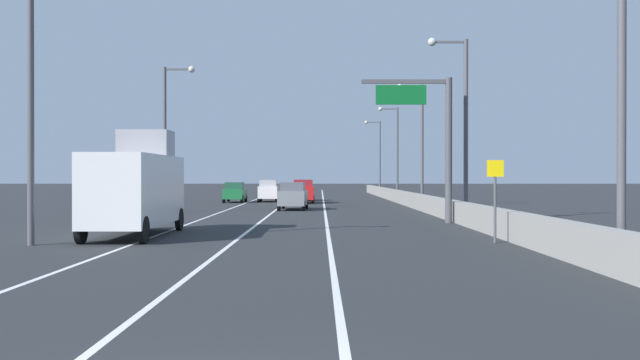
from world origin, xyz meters
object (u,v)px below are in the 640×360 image
object	(u,v)px
speed_advisory_sign	(495,194)
lamp_post_right_near	(612,56)
lamp_post_right_third	(419,136)
car_green_3	(235,192)
overhead_sign_gantry	(435,131)
car_red_4	(304,191)
car_gray_2	(293,196)
lamp_post_left_mid	(169,128)
lamp_post_left_near	(39,84)
lamp_post_right_fourth	(395,146)
lamp_post_right_fifth	(378,152)
car_yellow_1	(302,191)
box_truck	(137,187)
car_white_0	(269,191)
lamp_post_right_second	(461,116)

from	to	relation	value
speed_advisory_sign	lamp_post_right_near	bearing A→B (deg)	-78.35
speed_advisory_sign	lamp_post_right_third	bearing A→B (deg)	87.24
lamp_post_right_third	car_green_3	distance (m)	18.80
overhead_sign_gantry	lamp_post_right_third	world-z (taller)	lamp_post_right_third
car_green_3	car_red_4	distance (m)	6.66
car_red_4	car_gray_2	bearing A→B (deg)	-92.02
lamp_post_right_third	lamp_post_left_mid	world-z (taller)	same
lamp_post_right_third	lamp_post_left_near	xyz separation A→B (m)	(-17.69, -32.29, 0.00)
lamp_post_right_fourth	car_green_3	size ratio (longest dim) A/B	2.36
lamp_post_right_fifth	car_red_4	size ratio (longest dim) A/B	2.18
car_yellow_1	lamp_post_right_third	bearing A→B (deg)	-55.24
car_gray_2	car_red_4	bearing A→B (deg)	87.98
speed_advisory_sign	car_red_4	bearing A→B (deg)	101.44
lamp_post_right_third	box_truck	bearing A→B (deg)	-118.27
lamp_post_right_third	box_truck	size ratio (longest dim) A/B	1.23
lamp_post_left_near	lamp_post_left_mid	distance (m)	22.98
car_white_0	speed_advisory_sign	bearing A→B (deg)	-75.14
car_gray_2	box_truck	size ratio (longest dim) A/B	0.57
lamp_post_left_mid	car_gray_2	xyz separation A→B (m)	(8.15, 3.76, -4.63)
lamp_post_right_third	car_gray_2	world-z (taller)	lamp_post_right_third
lamp_post_right_fourth	car_green_3	xyz separation A→B (m)	(-15.77, -9.92, -4.70)
lamp_post_right_fourth	lamp_post_right_second	bearing A→B (deg)	-90.68
lamp_post_right_near	box_truck	xyz separation A→B (m)	(-15.17, 9.92, -3.62)
overhead_sign_gantry	lamp_post_right_fifth	world-z (taller)	lamp_post_right_fifth
speed_advisory_sign	lamp_post_right_fourth	size ratio (longest dim) A/B	0.31
car_gray_2	car_green_3	world-z (taller)	car_gray_2
lamp_post_right_second	car_red_4	world-z (taller)	lamp_post_right_second
lamp_post_right_fourth	car_gray_2	size ratio (longest dim) A/B	2.15
car_red_4	lamp_post_right_fifth	bearing A→B (deg)	73.59
lamp_post_right_fifth	lamp_post_right_third	bearing A→B (deg)	-89.70
lamp_post_left_near	car_yellow_1	distance (m)	47.16
lamp_post_right_fourth	lamp_post_right_fifth	world-z (taller)	same
car_green_3	lamp_post_left_near	bearing A→B (deg)	-92.74
lamp_post_right_second	lamp_post_right_third	bearing A→B (deg)	88.87
car_green_3	box_truck	bearing A→B (deg)	-89.33
lamp_post_right_second	car_gray_2	bearing A→B (deg)	124.70
lamp_post_right_near	car_white_0	xyz separation A→B (m)	(-12.64, 49.17, -4.59)
lamp_post_left_mid	lamp_post_left_near	bearing A→B (deg)	-89.38
lamp_post_right_near	lamp_post_left_mid	xyz separation A→B (m)	(-17.85, 28.97, 0.00)
overhead_sign_gantry	car_gray_2	size ratio (longest dim) A/B	1.65
lamp_post_right_fifth	car_white_0	xyz separation A→B (m)	(-12.52, -27.42, -4.59)
lamp_post_left_near	lamp_post_left_mid	size ratio (longest dim) A/B	1.00
speed_advisory_sign	lamp_post_right_third	distance (m)	31.65
lamp_post_right_third	car_white_0	xyz separation A→B (m)	(-12.72, 10.87, -4.59)
lamp_post_right_third	overhead_sign_gantry	bearing A→B (deg)	-95.52
lamp_post_right_third	car_yellow_1	world-z (taller)	lamp_post_right_third
lamp_post_right_near	lamp_post_left_mid	world-z (taller)	same
speed_advisory_sign	car_red_4	xyz separation A→B (m)	(-7.82, 38.64, -0.71)
lamp_post_left_mid	car_yellow_1	distance (m)	25.13
overhead_sign_gantry	car_gray_2	distance (m)	17.04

